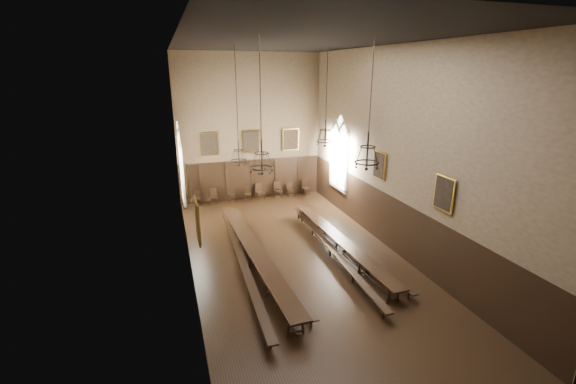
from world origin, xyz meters
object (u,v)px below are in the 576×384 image
chair_2 (232,198)px  chandelier_front_right (367,155)px  chair_0 (197,201)px  chair_1 (213,199)px  table_right (340,246)px  chair_3 (248,196)px  chair_4 (260,194)px  chandelier_back_left (239,152)px  chandelier_front_left (262,159)px  bench_right_inner (330,250)px  bench_left_inner (269,261)px  chair_5 (278,193)px  chair_7 (306,190)px  bench_right_outer (350,245)px  chair_6 (290,192)px  bench_left_outer (242,263)px  table_left (255,258)px  chandelier_back_right (325,135)px

chair_2 → chandelier_front_right: (3.35, -10.67, 4.72)m
chair_0 → chair_1: size_ratio=0.95×
table_right → chair_3: 8.92m
chair_3 → chair_1: bearing=-164.6°
chair_4 → chair_2: bearing=160.4°
chandelier_back_left → chandelier_front_left: size_ratio=1.20×
bench_right_inner → bench_left_inner: bearing=-178.0°
chair_1 → chair_4: bearing=17.1°
chair_5 → chair_7: size_ratio=1.06×
chair_4 → chandelier_front_left: 12.18m
chair_1 → chair_5: (4.17, 0.01, 0.02)m
bench_right_outer → chair_6: (-0.15, 8.43, 0.01)m
bench_left_outer → bench_left_inner: 1.12m
bench_left_inner → chair_6: chair_6 is taller
bench_right_inner → table_left: bearing=179.4°
bench_right_outer → chandelier_front_right: chandelier_front_right is taller
bench_left_outer → chair_6: (4.94, 8.68, -0.04)m
table_right → bench_right_inner: (-0.54, -0.11, -0.06)m
chair_4 → table_right: bearing=-98.5°
chandelier_back_left → chandelier_front_left: 5.11m
bench_left_inner → chair_7: chair_7 is taller
chandelier_front_right → chandelier_back_left: bearing=128.8°
bench_left_outer → bench_left_inner: (1.12, -0.04, -0.05)m
chair_4 → chandelier_front_left: bearing=-122.2°
chair_1 → chandelier_front_right: chandelier_front_right is taller
table_left → bench_right_inner: table_left is taller
bench_right_outer → chandelier_back_right: size_ratio=2.07×
table_left → bench_right_outer: table_left is taller
table_left → bench_left_outer: 0.60m
chair_1 → chandelier_front_right: size_ratio=0.22×
chair_2 → chair_4: 1.82m
table_left → chandelier_back_left: chandelier_back_left is taller
chandelier_front_left → table_left: bearing=85.5°
chair_2 → chandelier_front_left: size_ratio=0.20×
table_right → chair_7: 8.68m
chair_1 → chandelier_front_right: bearing=-50.6°
bench_left_outer → chair_4: 9.23m
chair_3 → chandelier_back_left: chandelier_back_left is taller
bench_right_inner → chair_1: size_ratio=10.47×
chair_7 → bench_right_inner: bearing=-114.7°
chair_1 → chair_4: 2.99m
chair_6 → chandelier_back_right: size_ratio=0.20×
chair_0 → chandelier_back_right: bearing=-32.5°
chandelier_back_left → chair_2: bearing=84.9°
chair_0 → chair_4: chair_4 is taller
table_left → chandelier_back_right: chandelier_back_right is taller
bench_right_outer → chair_3: chair_3 is taller
chandelier_back_right → chandelier_front_right: bearing=-93.5°
table_left → chandelier_front_right: size_ratio=2.34×
chair_3 → chair_6: bearing=13.5°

